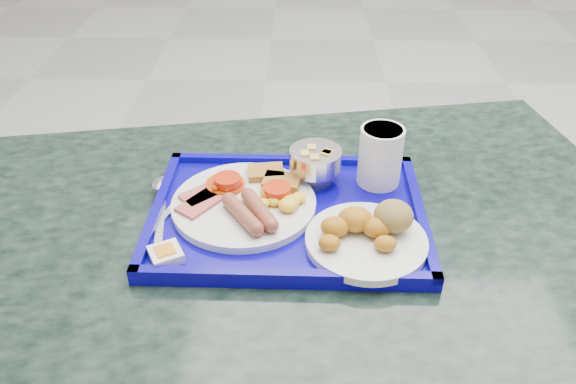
{
  "coord_description": "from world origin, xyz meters",
  "views": [
    {
      "loc": [
        -0.48,
        -1.59,
        1.28
      ],
      "look_at": [
        -0.49,
        -0.86,
        0.77
      ],
      "focal_mm": 35.0,
      "sensor_mm": 36.0,
      "label": 1
    }
  ],
  "objects_px": {
    "bread_plate": "(369,232)",
    "table": "(307,304)",
    "juice_cup": "(381,154)",
    "fruit_bowl": "(316,161)",
    "tray": "(288,215)",
    "main_plate": "(248,200)"
  },
  "relations": [
    {
      "from": "main_plate",
      "to": "fruit_bowl",
      "type": "relative_size",
      "value": 2.62
    },
    {
      "from": "tray",
      "to": "juice_cup",
      "type": "xyz_separation_m",
      "value": [
        0.16,
        0.09,
        0.06
      ]
    },
    {
      "from": "tray",
      "to": "juice_cup",
      "type": "height_order",
      "value": "juice_cup"
    },
    {
      "from": "tray",
      "to": "table",
      "type": "bearing_deg",
      "value": -20.15
    },
    {
      "from": "tray",
      "to": "bread_plate",
      "type": "relative_size",
      "value": 2.42
    },
    {
      "from": "tray",
      "to": "main_plate",
      "type": "xyz_separation_m",
      "value": [
        -0.07,
        0.01,
        0.02
      ]
    },
    {
      "from": "tray",
      "to": "juice_cup",
      "type": "relative_size",
      "value": 4.26
    },
    {
      "from": "table",
      "to": "bread_plate",
      "type": "height_order",
      "value": "bread_plate"
    },
    {
      "from": "tray",
      "to": "juice_cup",
      "type": "bearing_deg",
      "value": 30.99
    },
    {
      "from": "main_plate",
      "to": "fruit_bowl",
      "type": "bearing_deg",
      "value": 36.06
    },
    {
      "from": "table",
      "to": "fruit_bowl",
      "type": "height_order",
      "value": "fruit_bowl"
    },
    {
      "from": "main_plate",
      "to": "bread_plate",
      "type": "distance_m",
      "value": 0.21
    },
    {
      "from": "table",
      "to": "main_plate",
      "type": "distance_m",
      "value": 0.24
    },
    {
      "from": "main_plate",
      "to": "bread_plate",
      "type": "relative_size",
      "value": 1.29
    },
    {
      "from": "table",
      "to": "tray",
      "type": "height_order",
      "value": "tray"
    },
    {
      "from": "fruit_bowl",
      "to": "tray",
      "type": "bearing_deg",
      "value": -115.51
    },
    {
      "from": "fruit_bowl",
      "to": "main_plate",
      "type": "bearing_deg",
      "value": -143.94
    },
    {
      "from": "table",
      "to": "juice_cup",
      "type": "relative_size",
      "value": 12.1
    },
    {
      "from": "table",
      "to": "fruit_bowl",
      "type": "bearing_deg",
      "value": 84.06
    },
    {
      "from": "bread_plate",
      "to": "table",
      "type": "bearing_deg",
      "value": 146.15
    },
    {
      "from": "main_plate",
      "to": "tray",
      "type": "bearing_deg",
      "value": -11.85
    },
    {
      "from": "bread_plate",
      "to": "juice_cup",
      "type": "distance_m",
      "value": 0.17
    }
  ]
}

